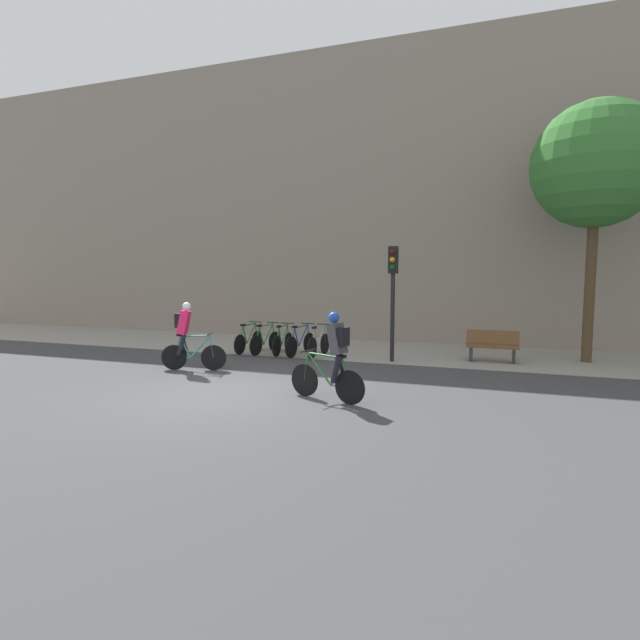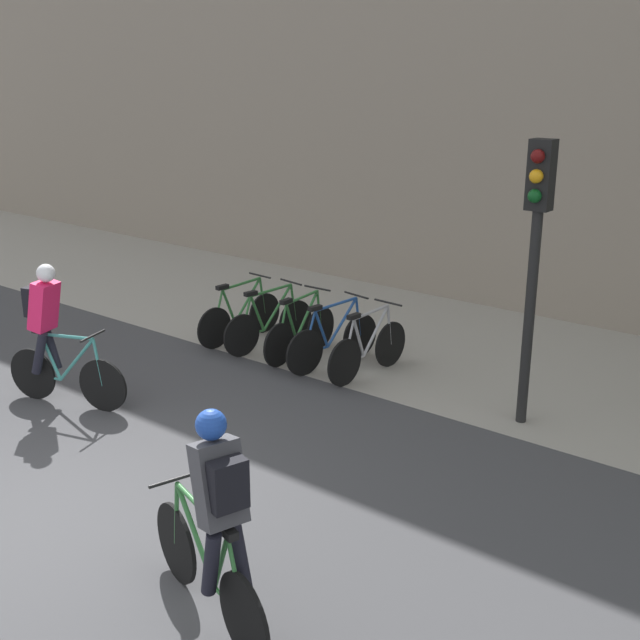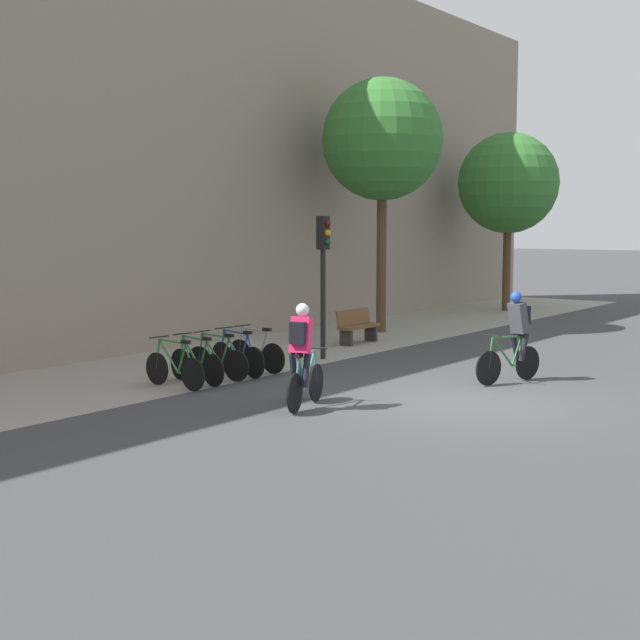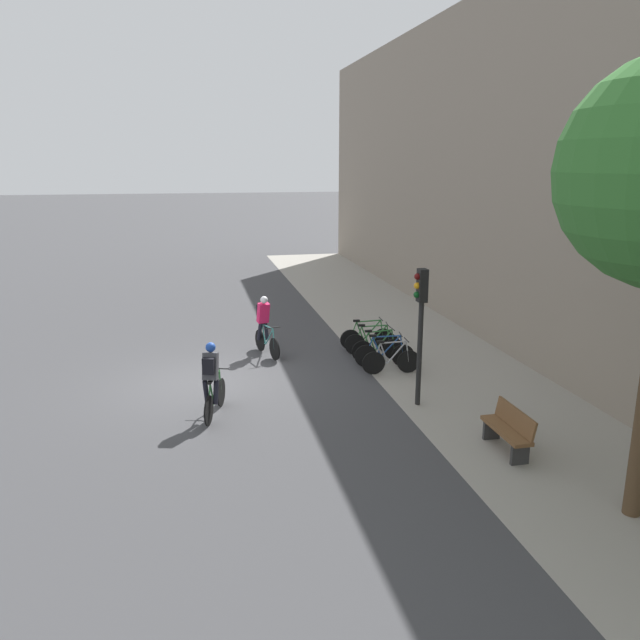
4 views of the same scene
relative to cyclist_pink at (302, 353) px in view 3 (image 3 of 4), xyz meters
name	(u,v)px [view 3 (image 3 of 4)]	position (x,y,z in m)	size (l,w,h in m)	color
ground	(465,402)	(2.16, -1.90, -0.95)	(200.00, 200.00, 0.00)	#3D3D3F
kerb_strip	(186,366)	(2.16, 4.85, -0.94)	(44.00, 4.50, 0.01)	gray
building_facade	(103,124)	(2.16, 7.40, 4.42)	(44.00, 0.60, 10.72)	gray
cyclist_pink	(302,353)	(0.00, 0.00, 0.00)	(1.64, 0.63, 1.77)	black
cyclist_grey	(516,334)	(4.58, -1.74, 0.00)	(1.71, 0.65, 1.77)	black
parked_bike_0	(175,368)	(0.14, 3.13, -0.56)	(0.46, 1.65, 0.95)	black
parked_bike_1	(197,364)	(0.73, 3.13, -0.56)	(0.46, 1.64, 0.95)	black
parked_bike_2	(218,360)	(1.32, 3.13, -0.56)	(0.46, 1.59, 0.95)	black
parked_bike_3	(238,356)	(1.91, 3.13, -0.55)	(0.46, 1.67, 0.95)	black
parked_bike_4	(256,353)	(2.50, 3.13, -0.56)	(0.46, 1.61, 0.95)	black
traffic_light_pole	(324,260)	(4.76, 3.04, 1.33)	(0.26, 0.30, 3.26)	black
bench	(357,326)	(7.46, 3.92, -0.49)	(1.43, 0.44, 0.89)	brown
street_tree_0	(382,140)	(9.98, 4.79, 4.49)	(3.43, 3.43, 7.18)	#4C3823
street_tree_1	(508,183)	(18.15, 4.67, 3.60)	(3.57, 3.57, 6.35)	#4C3823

